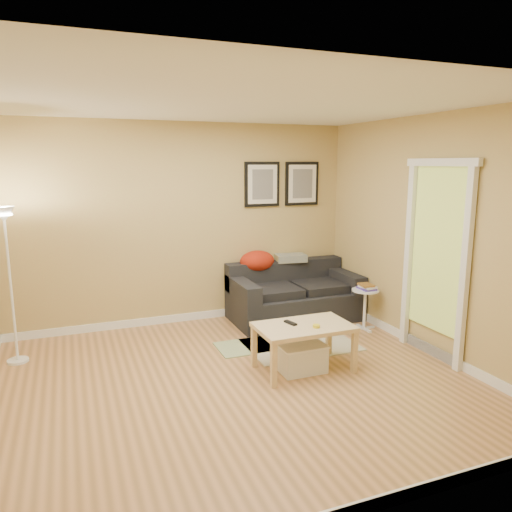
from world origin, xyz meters
name	(u,v)px	position (x,y,z in m)	size (l,w,h in m)	color
floor	(235,382)	(0.00, 0.00, 0.00)	(4.50, 4.50, 0.00)	tan
ceiling	(233,102)	(0.00, 0.00, 2.60)	(4.50, 4.50, 0.00)	white
wall_back	(184,224)	(0.00, 2.00, 1.30)	(4.50, 4.50, 0.00)	tan
wall_front	(354,310)	(0.00, -2.00, 1.30)	(4.50, 4.50, 0.00)	tan
wall_right	(430,236)	(2.25, 0.00, 1.30)	(4.00, 4.00, 0.00)	tan
baseboard_back	(187,317)	(0.00, 1.99, 0.05)	(4.50, 0.02, 0.10)	white
baseboard_right	(422,345)	(2.24, 0.00, 0.05)	(0.02, 4.00, 0.10)	white
sofa	(295,292)	(1.38, 1.53, 0.38)	(1.70, 0.90, 0.75)	black
red_throw	(257,261)	(0.96, 1.86, 0.77)	(0.48, 0.36, 0.28)	#B93411
plaid_throw	(290,258)	(1.46, 1.86, 0.78)	(0.42, 0.26, 0.10)	tan
framed_print_left	(262,184)	(1.08, 1.98, 1.80)	(0.50, 0.04, 0.60)	black
framed_print_right	(302,184)	(1.68, 1.98, 1.80)	(0.50, 0.04, 0.60)	black
area_rug	(301,345)	(1.02, 0.63, 0.01)	(1.25, 0.85, 0.01)	beige
green_runner	(248,346)	(0.43, 0.80, 0.01)	(0.70, 0.50, 0.01)	#668C4C
coffee_table	(303,347)	(0.74, 0.01, 0.24)	(0.96, 0.58, 0.48)	#E2C58A
remote_control	(290,323)	(0.63, 0.10, 0.49)	(0.05, 0.16, 0.02)	black
tape_roll	(316,326)	(0.82, -0.10, 0.49)	(0.07, 0.07, 0.03)	yellow
storage_bin	(301,357)	(0.71, -0.01, 0.14)	(0.47, 0.34, 0.29)	white
side_table	(365,309)	(2.02, 0.83, 0.26)	(0.34, 0.34, 0.52)	white
book_stack	(367,287)	(2.04, 0.83, 0.56)	(0.17, 0.22, 0.07)	#47349E
floor_lamp	(11,290)	(-2.00, 1.30, 0.79)	(0.22, 0.22, 1.66)	white
doorway	(435,264)	(2.20, -0.15, 1.02)	(0.12, 1.01, 2.13)	white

